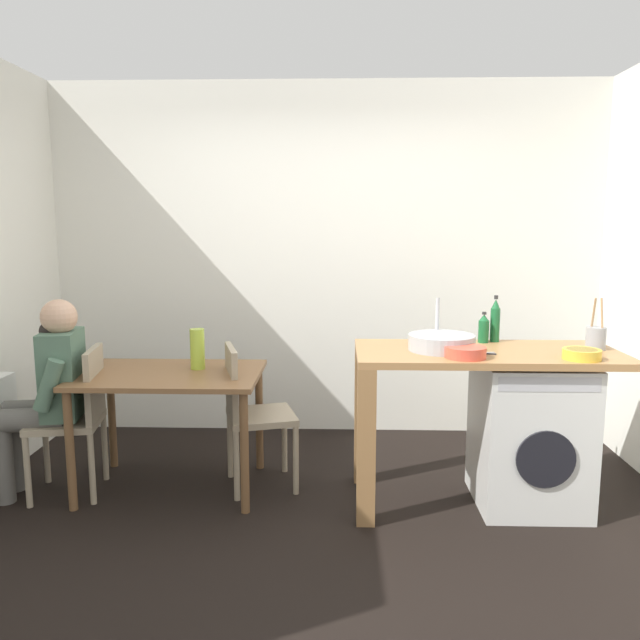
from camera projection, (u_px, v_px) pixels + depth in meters
ground_plane at (319, 532)px, 3.35m from camera, size 5.46×5.46×0.00m
wall_back at (326, 261)px, 4.87m from camera, size 4.60×0.10×2.70m
dining_table at (171, 388)px, 3.83m from camera, size 1.10×0.76×0.74m
chair_person_seat at (78, 413)px, 3.78m from camera, size 0.46×0.46×0.90m
chair_opposite at (249, 408)px, 3.86m from camera, size 0.49×0.49×0.90m
seated_person at (48, 387)px, 3.74m from camera, size 0.53×0.53×1.20m
kitchen_counter at (449, 377)px, 3.61m from camera, size 1.50×0.68×0.92m
washing_machine at (529, 433)px, 3.64m from camera, size 0.60×0.61×0.86m
sink_basin at (441, 342)px, 3.58m from camera, size 0.38×0.38×0.09m
tap at (437, 321)px, 3.74m from camera, size 0.02×0.02×0.28m
bottle_tall_green at (484, 329)px, 3.81m from camera, size 0.06×0.06×0.19m
bottle_squat_brown at (495, 321)px, 3.83m from camera, size 0.06×0.06×0.29m
mixing_bowl at (465, 351)px, 3.38m from camera, size 0.22×0.22×0.06m
utensil_crock at (596, 338)px, 3.60m from camera, size 0.11×0.11×0.30m
colander at (582, 354)px, 3.34m from camera, size 0.20×0.20×0.06m
vase at (197, 349)px, 3.89m from camera, size 0.09×0.09×0.25m
scissors at (482, 353)px, 3.48m from camera, size 0.15×0.06×0.01m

